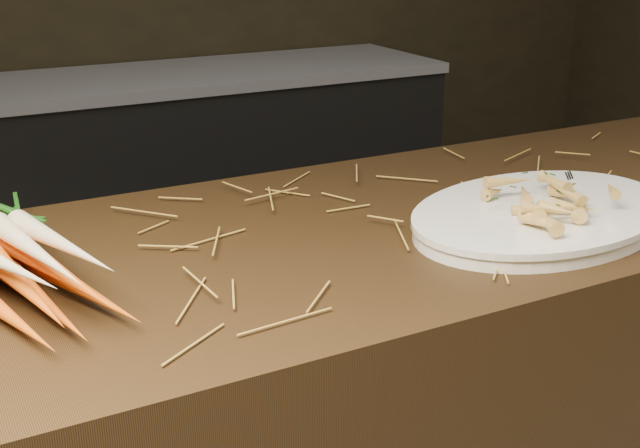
{
  "coord_description": "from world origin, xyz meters",
  "views": [
    {
      "loc": [
        -0.77,
        -0.77,
        1.37
      ],
      "look_at": [
        -0.26,
        0.2,
        0.96
      ],
      "focal_mm": 45.0,
      "sensor_mm": 36.0,
      "label": 1
    }
  ],
  "objects": [
    {
      "name": "serving_platter",
      "position": [
        0.14,
        0.17,
        0.91
      ],
      "size": [
        0.55,
        0.42,
        0.03
      ],
      "primitive_type": null,
      "rotation": [
        0.0,
        0.0,
        0.19
      ],
      "color": "white",
      "rests_on": "main_counter"
    },
    {
      "name": "serving_fork",
      "position": [
        0.31,
        0.18,
        0.93
      ],
      "size": [
        0.13,
        0.16,
        0.0
      ],
      "primitive_type": "cube",
      "rotation": [
        0.0,
        0.0,
        -0.65
      ],
      "color": "silver",
      "rests_on": "serving_platter"
    },
    {
      "name": "back_counter",
      "position": [
        0.3,
        2.18,
        0.42
      ],
      "size": [
        1.82,
        0.62,
        0.84
      ],
      "color": "black",
      "rests_on": "ground"
    },
    {
      "name": "roasted_veg_heap",
      "position": [
        0.14,
        0.17,
        0.95
      ],
      "size": [
        0.27,
        0.22,
        0.06
      ],
      "primitive_type": null,
      "rotation": [
        0.0,
        0.0,
        0.19
      ],
      "color": "gold",
      "rests_on": "serving_platter"
    },
    {
      "name": "straw_bedding",
      "position": [
        0.0,
        0.3,
        0.91
      ],
      "size": [
        1.4,
        0.6,
        0.02
      ],
      "primitive_type": null,
      "color": "#B08B34",
      "rests_on": "main_counter"
    },
    {
      "name": "main_counter",
      "position": [
        0.0,
        0.3,
        0.45
      ],
      "size": [
        2.4,
        0.7,
        0.9
      ],
      "primitive_type": "cube",
      "color": "black",
      "rests_on": "ground"
    }
  ]
}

